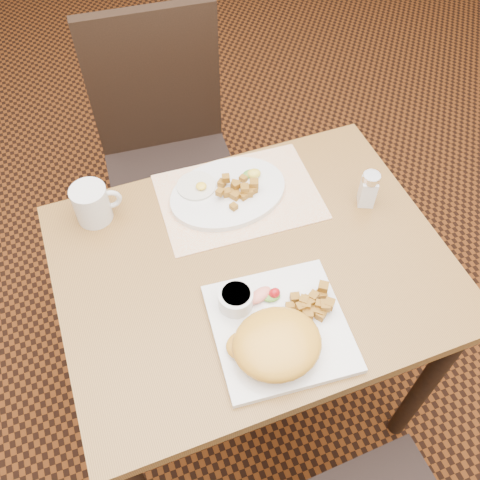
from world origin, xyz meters
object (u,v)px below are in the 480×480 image
table (253,287)px  chair_far (167,148)px  plate_oval (228,193)px  plate_square (280,328)px  coffee_mug (92,204)px  salt_shaker (368,189)px

table → chair_far: (-0.04, 0.67, -0.10)m
table → plate_oval: plate_oval is taller
plate_oval → plate_square: bearing=-93.9°
chair_far → plate_oval: (0.06, -0.45, 0.22)m
plate_oval → coffee_mug: 0.34m
chair_far → plate_square: size_ratio=3.46×
plate_square → plate_oval: plate_oval is taller
chair_far → plate_oval: 0.50m
plate_square → coffee_mug: (-0.30, 0.45, 0.04)m
plate_square → coffee_mug: size_ratio=2.37×
salt_shaker → chair_far: bearing=122.2°
chair_far → coffee_mug: 0.55m
table → chair_far: chair_far is taller
table → plate_square: bearing=-93.7°
table → coffee_mug: 0.44m
plate_oval → salt_shaker: size_ratio=3.05×
chair_far → salt_shaker: (0.37, -0.59, 0.26)m
chair_far → coffee_mug: chair_far is taller
table → coffee_mug: size_ratio=7.63×
salt_shaker → coffee_mug: (-0.65, 0.19, -0.00)m
table → salt_shaker: 0.38m
table → salt_shaker: (0.33, 0.07, 0.16)m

